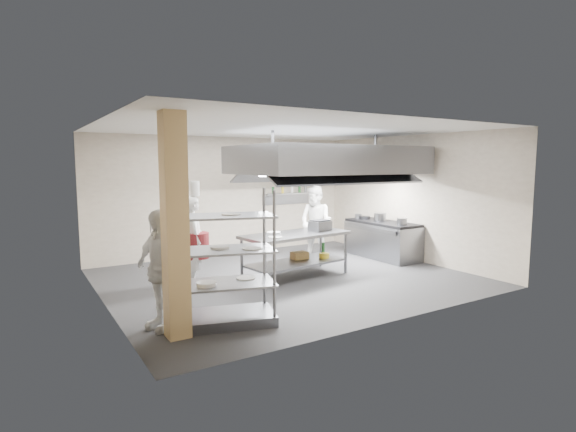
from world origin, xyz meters
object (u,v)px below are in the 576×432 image
chef_plating (160,270)px  stockpot (380,217)px  chef_head (194,241)px  griddle (320,226)px  chef_line (316,222)px  island (296,255)px  pass_rack (228,257)px  cooking_range (382,241)px

chef_plating → stockpot: (6.06, 2.05, 0.15)m
chef_head → griddle: size_ratio=4.18×
chef_head → stockpot: size_ratio=5.81×
griddle → chef_line: bearing=48.7°
island → pass_rack: (-2.29, -1.77, 0.53)m
chef_plating → stockpot: chef_plating is taller
griddle → chef_head: bearing=161.3°
cooking_range → stockpot: (-0.02, 0.06, 0.58)m
chef_head → griddle: 2.68m
island → griddle: size_ratio=5.50×
island → chef_line: chef_line is taller
chef_plating → griddle: bearing=91.3°
island → chef_plating: chef_plating is taller
griddle → pass_rack: bearing=-157.9°
island → chef_plating: (-3.19, -1.47, 0.40)m
island → chef_line: 1.95m
chef_plating → chef_line: bearing=100.6°
island → chef_line: bearing=35.6°
chef_plating → stockpot: size_ratio=5.71×
chef_plating → island: bearing=94.5°
chef_plating → griddle: size_ratio=4.11×
chef_plating → pass_rack: bearing=51.5°
island → stockpot: (2.86, 0.58, 0.55)m
cooking_range → chef_head: chef_head is taller
cooking_range → griddle: (-2.24, -0.47, 0.59)m
cooking_range → chef_plating: chef_plating is taller
island → pass_rack: size_ratio=1.16×
pass_rack → stockpot: pass_rack is taller
island → pass_rack: 2.94m
pass_rack → chef_head: pass_rack is taller
chef_head → chef_plating: 2.28m
cooking_range → chef_plating: bearing=-161.8°
pass_rack → cooking_range: bearing=40.2°
island → cooking_range: 2.93m
island → griddle: (0.65, 0.05, 0.56)m
chef_line → stockpot: chef_line is taller
chef_line → chef_plating: bearing=-82.3°
chef_head → chef_line: (3.40, 0.81, 0.03)m
cooking_range → stockpot: bearing=111.8°
chef_plating → chef_head: bearing=128.0°
island → chef_plating: size_ratio=1.34×
pass_rack → chef_plating: pass_rack is taller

